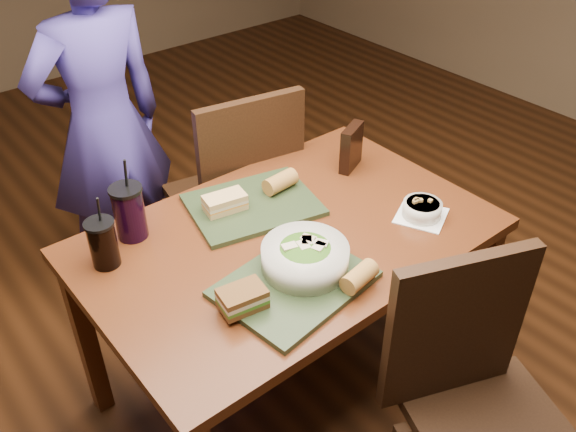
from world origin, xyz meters
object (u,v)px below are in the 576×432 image
(dining_table, at_px, (288,255))
(tray_far, at_px, (253,205))
(chip_bag, at_px, (351,147))
(soup_bowl, at_px, (422,209))
(baguette_near, at_px, (359,277))
(cup_cola, at_px, (103,243))
(chair_near, at_px, (474,393))
(sandwich_near, at_px, (242,298))
(baguette_far, at_px, (280,182))
(salad_bowl, at_px, (305,256))
(diner, at_px, (104,127))
(cup_berry, at_px, (129,212))
(tray_near, at_px, (294,284))
(chair_far, at_px, (239,191))
(sandwich_far, at_px, (225,202))

(dining_table, height_order, tray_far, tray_far)
(chip_bag, bearing_deg, soup_bowl, -119.25)
(baguette_near, height_order, cup_cola, cup_cola)
(cup_cola, xyz_separation_m, chip_bag, (0.96, -0.06, 0.01))
(chair_near, height_order, sandwich_near, chair_near)
(baguette_far, bearing_deg, baguette_near, -104.31)
(salad_bowl, distance_m, soup_bowl, 0.49)
(diner, relative_size, sandwich_near, 11.44)
(diner, xyz_separation_m, cup_berry, (-0.23, -0.69, 0.06))
(chip_bag, bearing_deg, chair_near, -134.49)
(diner, distance_m, tray_far, 0.82)
(chair_near, height_order, tray_near, chair_near)
(diner, height_order, tray_far, diner)
(sandwich_near, height_order, cup_berry, cup_berry)
(cup_berry, height_order, chip_bag, cup_berry)
(dining_table, relative_size, cup_berry, 4.64)
(chair_far, xyz_separation_m, chip_bag, (0.26, -0.38, 0.28))
(baguette_near, bearing_deg, chair_near, -70.38)
(soup_bowl, relative_size, baguette_near, 1.81)
(chair_near, relative_size, baguette_near, 8.39)
(sandwich_near, relative_size, cup_berry, 0.49)
(chair_near, height_order, salad_bowl, chair_near)
(salad_bowl, distance_m, chip_bag, 0.63)
(sandwich_near, bearing_deg, chair_far, 56.01)
(chair_near, bearing_deg, dining_table, 99.83)
(tray_far, bearing_deg, tray_near, -110.01)
(dining_table, relative_size, sandwich_far, 8.70)
(chair_near, bearing_deg, sandwich_near, 131.48)
(sandwich_near, xyz_separation_m, baguette_far, (0.44, 0.39, 0.00))
(dining_table, distance_m, sandwich_far, 0.27)
(salad_bowl, relative_size, cup_berry, 0.92)
(soup_bowl, relative_size, chip_bag, 1.23)
(chair_near, bearing_deg, chair_far, 87.04)
(chair_near, height_order, baguette_far, chair_near)
(diner, bearing_deg, baguette_near, 93.95)
(chair_near, distance_m, chair_far, 1.24)
(dining_table, bearing_deg, soup_bowl, -27.02)
(diner, distance_m, chip_bag, 1.02)
(salad_bowl, height_order, cup_cola, cup_cola)
(chair_far, bearing_deg, sandwich_near, -123.99)
(baguette_far, bearing_deg, cup_cola, 177.23)
(chair_far, bearing_deg, chip_bag, -55.47)
(diner, relative_size, cup_berry, 5.59)
(dining_table, distance_m, baguette_near, 0.36)
(sandwich_far, height_order, baguette_far, baguette_far)
(baguette_near, bearing_deg, tray_near, 137.14)
(chair_far, height_order, tray_near, chair_far)
(chair_far, bearing_deg, soup_bowl, -73.53)
(salad_bowl, bearing_deg, chair_near, -68.84)
(salad_bowl, relative_size, sandwich_near, 1.87)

